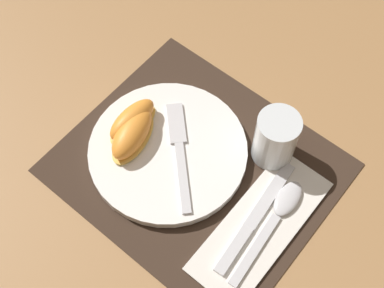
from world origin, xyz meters
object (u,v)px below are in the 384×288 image
(plate, at_px, (168,151))
(spoon, at_px, (279,212))
(fork, at_px, (179,147))
(knife, at_px, (254,219))
(citrus_wedge_1, at_px, (132,134))
(citrus_wedge_0, at_px, (132,121))
(juice_glass, at_px, (275,140))

(plate, height_order, spoon, plate)
(plate, height_order, fork, fork)
(plate, distance_m, knife, 0.18)
(fork, distance_m, citrus_wedge_1, 0.08)
(knife, height_order, fork, fork)
(citrus_wedge_0, distance_m, citrus_wedge_1, 0.02)
(fork, bearing_deg, citrus_wedge_1, -153.25)
(juice_glass, bearing_deg, spoon, -48.98)
(citrus_wedge_0, height_order, citrus_wedge_1, same)
(knife, relative_size, citrus_wedge_0, 2.17)
(plate, bearing_deg, citrus_wedge_1, -158.14)
(spoon, xyz_separation_m, fork, (-0.18, -0.02, 0.01))
(juice_glass, distance_m, citrus_wedge_1, 0.22)
(knife, distance_m, citrus_wedge_0, 0.25)
(juice_glass, distance_m, spoon, 0.11)
(spoon, relative_size, citrus_wedge_1, 1.70)
(knife, xyz_separation_m, citrus_wedge_0, (-0.25, 0.00, 0.03))
(knife, bearing_deg, fork, 173.82)
(juice_glass, xyz_separation_m, spoon, (0.07, -0.08, -0.03))
(spoon, bearing_deg, citrus_wedge_0, -173.21)
(juice_glass, height_order, spoon, juice_glass)
(fork, bearing_deg, knife, -6.18)
(juice_glass, height_order, citrus_wedge_1, juice_glass)
(knife, xyz_separation_m, citrus_wedge_1, (-0.23, -0.02, 0.03))
(citrus_wedge_1, bearing_deg, citrus_wedge_0, 132.12)
(juice_glass, xyz_separation_m, fork, (-0.12, -0.10, -0.02))
(plate, relative_size, juice_glass, 2.67)
(plate, bearing_deg, citrus_wedge_0, -176.83)
(juice_glass, relative_size, spoon, 0.49)
(plate, bearing_deg, fork, 42.56)
(knife, relative_size, fork, 1.37)
(spoon, bearing_deg, juice_glass, 131.02)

